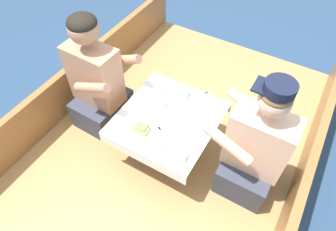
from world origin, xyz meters
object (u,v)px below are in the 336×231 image
object	(u,v)px
person_starboard	(255,150)
coffee_cup_starboard	(158,88)
sandwich	(141,129)
coffee_cup_center	(161,144)
person_port	(97,83)
coffee_cup_port	(170,117)

from	to	relation	value
person_starboard	coffee_cup_starboard	world-z (taller)	person_starboard
sandwich	coffee_cup_center	distance (m)	0.19
coffee_cup_starboard	person_port	bearing A→B (deg)	-155.52
sandwich	coffee_cup_center	size ratio (longest dim) A/B	1.10
coffee_cup_port	coffee_cup_center	bearing A→B (deg)	-74.47
person_starboard	coffee_cup_port	bearing A→B (deg)	5.27
sandwich	coffee_cup_center	xyz separation A→B (m)	(0.19, -0.04, 0.00)
person_port	person_starboard	size ratio (longest dim) A/B	1.02
person_port	coffee_cup_center	distance (m)	0.78
person_port	person_starboard	distance (m)	1.30
person_starboard	sandwich	size ratio (longest dim) A/B	9.18
coffee_cup_port	coffee_cup_center	size ratio (longest dim) A/B	1.03
person_port	coffee_cup_starboard	world-z (taller)	person_port
sandwich	coffee_cup_starboard	size ratio (longest dim) A/B	1.07
person_port	coffee_cup_port	bearing A→B (deg)	1.11
person_port	coffee_cup_starboard	xyz separation A→B (m)	(0.44, 0.20, 0.00)
coffee_cup_port	coffee_cup_starboard	size ratio (longest dim) A/B	1.00
sandwich	coffee_cup_center	bearing A→B (deg)	-12.28
coffee_cup_starboard	coffee_cup_center	size ratio (longest dim) A/B	1.03
sandwich	coffee_cup_starboard	distance (m)	0.42
coffee_cup_port	coffee_cup_starboard	distance (m)	0.31
person_port	coffee_cup_center	bearing A→B (deg)	-16.45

